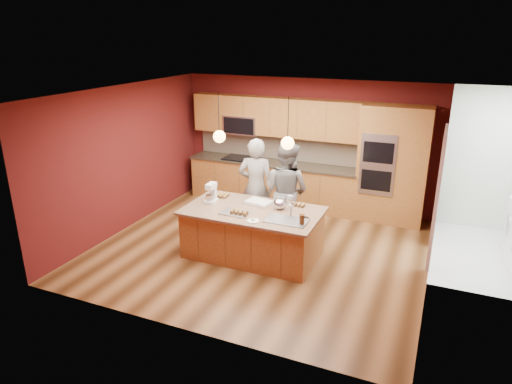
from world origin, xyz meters
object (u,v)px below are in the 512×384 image
at_px(stand_mixer, 211,194).
at_px(person_right, 286,191).
at_px(island, 253,232).
at_px(mixing_bowl, 280,204).
at_px(person_left, 256,187).

bearing_deg(stand_mixer, person_right, 37.03).
relative_size(island, mixing_bowl, 10.16).
relative_size(island, person_right, 1.24).
xyz_separation_m(stand_mixer, mixing_bowl, (1.18, 0.17, -0.06)).
height_order(person_left, person_right, person_left).
distance_m(person_left, mixing_bowl, 0.98).
bearing_deg(person_left, stand_mixer, 49.29).
bearing_deg(stand_mixer, person_left, 59.31).
relative_size(person_left, person_right, 1.00).
xyz_separation_m(person_right, stand_mixer, (-1.06, -0.84, 0.07)).
bearing_deg(island, mixing_bowl, 29.06).
relative_size(island, stand_mixer, 6.60).
bearing_deg(person_left, mixing_bowl, 125.08).
distance_m(island, person_left, 1.06).
relative_size(island, person_left, 1.24).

